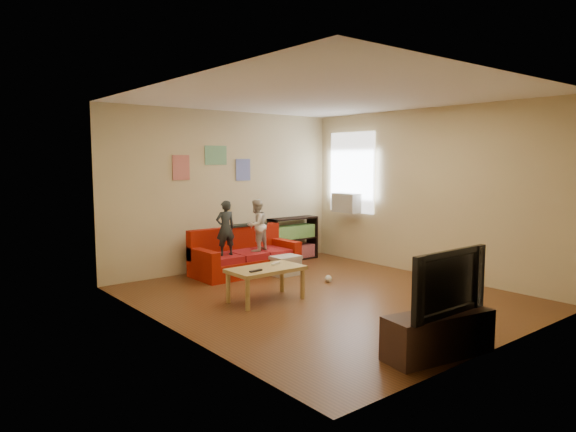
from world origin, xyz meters
TOP-DOWN VIEW (x-y plane):
  - room_shell at (0.00, 0.00)m, footprint 4.52×5.02m
  - sofa at (-0.01, 1.96)m, footprint 1.76×0.81m
  - child_a at (-0.46, 1.80)m, footprint 0.34×0.25m
  - child_b at (0.14, 1.80)m, footprint 0.50×0.44m
  - coffee_table at (-0.74, 0.36)m, footprint 1.00×0.55m
  - remote at (-0.99, 0.24)m, footprint 0.19×0.07m
  - game_controller at (-0.54, 0.41)m, footprint 0.15×0.08m
  - bookshelf at (1.33, 2.30)m, footprint 1.00×0.30m
  - window at (2.22, 1.65)m, footprint 0.04×1.08m
  - ac_unit at (2.10, 1.65)m, footprint 0.28×0.55m
  - artwork_left at (-0.85, 2.48)m, footprint 0.30×0.01m
  - artwork_center at (-0.20, 2.48)m, footprint 0.42×0.01m
  - artwork_right at (0.35, 2.48)m, footprint 0.30×0.01m
  - file_box at (0.42, 1.39)m, footprint 0.46×0.35m
  - tv_stand at (-0.62, -2.25)m, footprint 1.18×0.58m
  - television at (-0.62, -2.25)m, footprint 1.08×0.15m
  - tissue at (0.63, 0.59)m, footprint 0.13×0.13m

SIDE VIEW (x-z plane):
  - tissue at x=0.63m, z-range 0.00..0.11m
  - file_box at x=0.42m, z-range 0.00..0.32m
  - tv_stand at x=-0.62m, z-range 0.00..0.42m
  - sofa at x=-0.01m, z-range -0.13..0.65m
  - bookshelf at x=1.33m, z-range -0.04..0.76m
  - coffee_table at x=-0.74m, z-range 0.16..0.61m
  - remote at x=-0.99m, z-range 0.45..0.47m
  - game_controller at x=-0.54m, z-range 0.45..0.48m
  - television at x=-0.62m, z-range 0.42..1.04m
  - child_b at x=0.14m, z-range 0.37..1.23m
  - child_a at x=-0.46m, z-range 0.37..1.24m
  - ac_unit at x=2.10m, z-range 0.91..1.26m
  - room_shell at x=0.00m, z-range -0.01..2.71m
  - window at x=2.22m, z-range 0.90..2.38m
  - artwork_right at x=0.35m, z-range 1.51..1.89m
  - artwork_left at x=-0.85m, z-range 1.55..1.95m
  - artwork_center at x=-0.20m, z-range 1.79..2.11m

